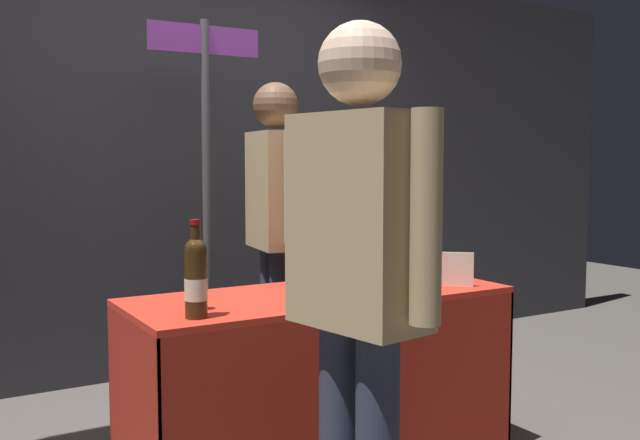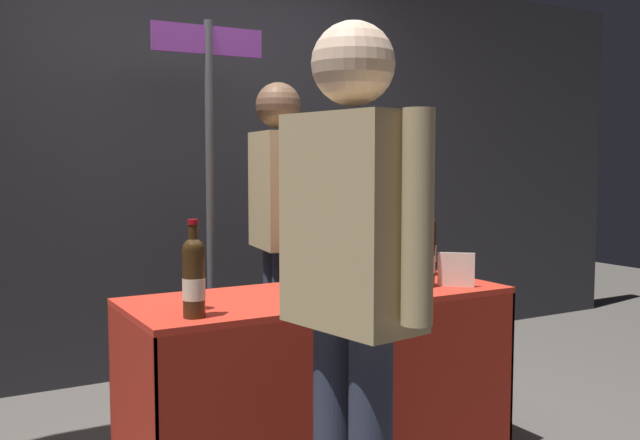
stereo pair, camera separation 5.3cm
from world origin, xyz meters
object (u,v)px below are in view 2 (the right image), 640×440
(featured_wine_bottle, at_px, (429,244))
(wine_glass_mid, at_px, (195,283))
(wine_glass_near_vendor, at_px, (326,263))
(tasting_table, at_px, (320,348))
(taster_foreground_right, at_px, (352,268))
(vendor_presenter, at_px, (279,215))
(booth_signpost, at_px, (210,164))
(display_bottle_0, at_px, (308,270))

(featured_wine_bottle, height_order, wine_glass_mid, featured_wine_bottle)
(wine_glass_mid, bearing_deg, wine_glass_near_vendor, 17.59)
(tasting_table, xyz_separation_m, taster_foreground_right, (-0.41, -0.89, 0.48))
(featured_wine_bottle, xyz_separation_m, wine_glass_near_vendor, (-0.56, 0.01, -0.05))
(vendor_presenter, height_order, booth_signpost, booth_signpost)
(tasting_table, xyz_separation_m, display_bottle_0, (-0.14, -0.16, 0.36))
(display_bottle_0, xyz_separation_m, vendor_presenter, (0.32, 0.89, 0.14))
(tasting_table, xyz_separation_m, wine_glass_mid, (-0.57, -0.07, 0.33))
(booth_signpost, bearing_deg, taster_foreground_right, -100.21)
(featured_wine_bottle, relative_size, vendor_presenter, 0.21)
(tasting_table, bearing_deg, vendor_presenter, 76.56)
(vendor_presenter, bearing_deg, wine_glass_mid, -34.14)
(tasting_table, xyz_separation_m, vendor_presenter, (0.17, 0.73, 0.50))
(wine_glass_near_vendor, height_order, vendor_presenter, vendor_presenter)
(featured_wine_bottle, bearing_deg, wine_glass_near_vendor, 178.84)
(taster_foreground_right, xyz_separation_m, booth_signpost, (0.36, 2.00, 0.27))
(wine_glass_mid, distance_m, booth_signpost, 1.35)
(display_bottle_0, bearing_deg, wine_glass_mid, 168.10)
(display_bottle_0, height_order, vendor_presenter, vendor_presenter)
(booth_signpost, bearing_deg, display_bottle_0, -94.27)
(featured_wine_bottle, distance_m, wine_glass_near_vendor, 0.56)
(tasting_table, distance_m, featured_wine_bottle, 0.78)
(display_bottle_0, height_order, wine_glass_near_vendor, display_bottle_0)
(wine_glass_near_vendor, height_order, taster_foreground_right, taster_foreground_right)
(featured_wine_bottle, relative_size, booth_signpost, 0.17)
(wine_glass_near_vendor, bearing_deg, tasting_table, -128.49)
(wine_glass_near_vendor, bearing_deg, taster_foreground_right, -116.80)
(tasting_table, relative_size, display_bottle_0, 5.26)
(featured_wine_bottle, xyz_separation_m, vendor_presenter, (-0.50, 0.59, 0.12))
(featured_wine_bottle, xyz_separation_m, booth_signpost, (-0.72, 0.97, 0.37))
(display_bottle_0, height_order, taster_foreground_right, taster_foreground_right)
(display_bottle_0, bearing_deg, taster_foreground_right, -109.86)
(display_bottle_0, xyz_separation_m, taster_foreground_right, (-0.27, -0.73, 0.13))
(tasting_table, distance_m, wine_glass_mid, 0.66)
(wine_glass_mid, bearing_deg, booth_signpost, 66.28)
(tasting_table, xyz_separation_m, wine_glass_near_vendor, (0.12, 0.15, 0.33))
(featured_wine_bottle, bearing_deg, vendor_presenter, 130.08)
(vendor_presenter, bearing_deg, wine_glass_near_vendor, 3.05)
(booth_signpost, bearing_deg, tasting_table, -87.44)
(wine_glass_mid, relative_size, booth_signpost, 0.07)
(wine_glass_near_vendor, distance_m, wine_glass_mid, 0.71)
(wine_glass_mid, bearing_deg, featured_wine_bottle, 9.40)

